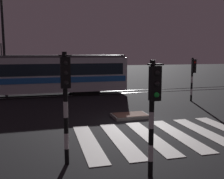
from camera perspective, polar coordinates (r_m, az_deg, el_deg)
name	(u,v)px	position (r m, az deg, el deg)	size (l,w,h in m)	color
ground_plane	(149,126)	(12.55, 8.00, -7.88)	(120.00, 120.00, 0.00)	black
rail_near	(100,94)	(21.78, -2.71, -1.04)	(80.00, 0.12, 0.03)	#59595E
rail_far	(96,92)	(23.16, -3.54, -0.51)	(80.00, 0.12, 0.03)	#59595E
crosswalk_zebra	(164,136)	(11.21, 11.29, -9.84)	(7.17, 4.68, 0.02)	silver
traffic_island	(130,116)	(14.07, 4.00, -5.72)	(1.91, 1.26, 0.18)	slate
traffic_light_kerb_mid_left	(153,102)	(6.98, 8.97, -2.67)	(0.36, 0.42, 3.22)	black
traffic_light_corner_near_left	(66,92)	(7.83, -10.07, -0.49)	(0.36, 0.42, 3.44)	black
traffic_light_corner_far_right	(193,73)	(19.31, 17.20, 3.50)	(0.36, 0.42, 3.08)	black
street_lamp_trackside_left	(3,35)	(20.52, -22.67, 10.98)	(0.44, 1.21, 7.47)	black
tram	(33,74)	(21.71, -16.81, 3.20)	(15.10, 2.58, 4.15)	silver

